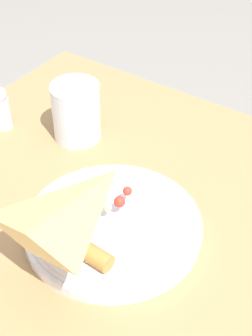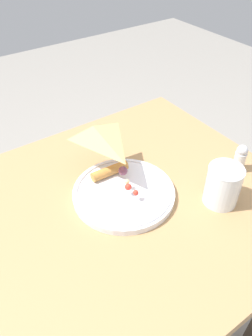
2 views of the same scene
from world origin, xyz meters
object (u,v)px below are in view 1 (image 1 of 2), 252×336
at_px(dining_table, 208,327).
at_px(milk_glass, 76,113).
at_px(plate_pizza, 113,223).
at_px(salt_shaker, 1,108).

distance_m(dining_table, milk_glass, 0.39).
relative_size(plate_pizza, salt_shaker, 3.12).
bearing_deg(milk_glass, plate_pizza, -39.26).
bearing_deg(dining_table, plate_pizza, -173.43).
bearing_deg(salt_shaker, plate_pizza, -17.19).
bearing_deg(plate_pizza, dining_table, 6.57).
distance_m(milk_glass, salt_shaker, 0.13).
height_order(dining_table, plate_pizza, plate_pizza).
bearing_deg(plate_pizza, milk_glass, 140.74).
relative_size(milk_glass, salt_shaker, 1.26).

